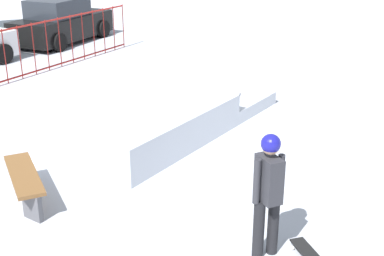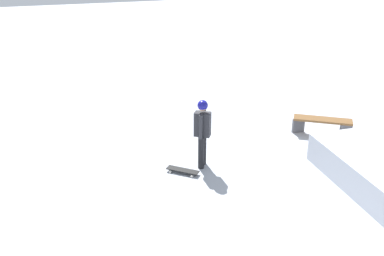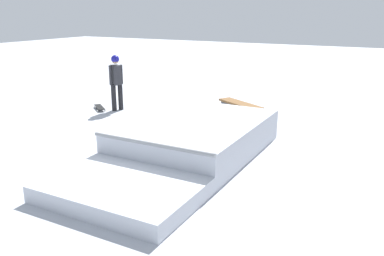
{
  "view_description": "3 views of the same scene",
  "coord_description": "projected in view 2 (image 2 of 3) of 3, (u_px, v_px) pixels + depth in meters",
  "views": [
    {
      "loc": [
        -8.32,
        -5.91,
        4.13
      ],
      "look_at": [
        -1.53,
        -1.18,
        0.9
      ],
      "focal_mm": 49.36,
      "sensor_mm": 36.0,
      "label": 1
    },
    {
      "loc": [
        6.55,
        -6.25,
        5.41
      ],
      "look_at": [
        -3.0,
        -3.54,
        1.0
      ],
      "focal_mm": 42.49,
      "sensor_mm": 36.0,
      "label": 2
    },
    {
      "loc": [
        6.79,
        4.67,
        3.05
      ],
      "look_at": [
        -0.47,
        0.69,
        0.6
      ],
      "focal_mm": 37.5,
      "sensor_mm": 36.0,
      "label": 3
    }
  ],
  "objects": [
    {
      "name": "skater",
      "position": [
        202.0,
        129.0,
        10.82
      ],
      "size": [
        0.39,
        0.44,
        1.73
      ],
      "rotation": [
        0.0,
        0.0,
        4.18
      ],
      "color": "black",
      "rests_on": "ground"
    },
    {
      "name": "skateboard",
      "position": [
        183.0,
        170.0,
        10.87
      ],
      "size": [
        0.65,
        0.75,
        0.09
      ],
      "rotation": [
        0.0,
        0.0,
        4.05
      ],
      "color": "black",
      "rests_on": "ground"
    },
    {
      "name": "park_bench",
      "position": [
        322.0,
        123.0,
        12.78
      ],
      "size": [
        1.14,
        1.59,
        0.48
      ],
      "rotation": [
        0.0,
        0.0,
        4.19
      ],
      "color": "brown",
      "rests_on": "ground"
    }
  ]
}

